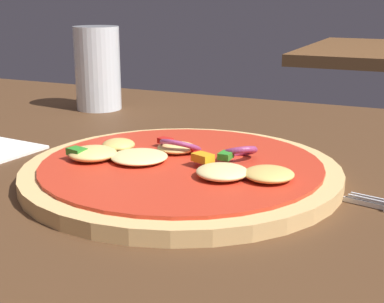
# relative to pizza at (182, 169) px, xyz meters

# --- Properties ---
(dining_table) EXTENTS (1.47, 0.81, 0.03)m
(dining_table) POSITION_rel_pizza_xyz_m (-0.04, -0.00, -0.03)
(dining_table) COLOR #4C301C
(dining_table) RESTS_ON ground
(pizza) EXTENTS (0.28, 0.28, 0.03)m
(pizza) POSITION_rel_pizza_xyz_m (0.00, 0.00, 0.00)
(pizza) COLOR tan
(pizza) RESTS_ON dining_table
(beer_glass) EXTENTS (0.06, 0.06, 0.12)m
(beer_glass) POSITION_rel_pizza_xyz_m (-0.24, 0.23, 0.04)
(beer_glass) COLOR silver
(beer_glass) RESTS_ON dining_table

